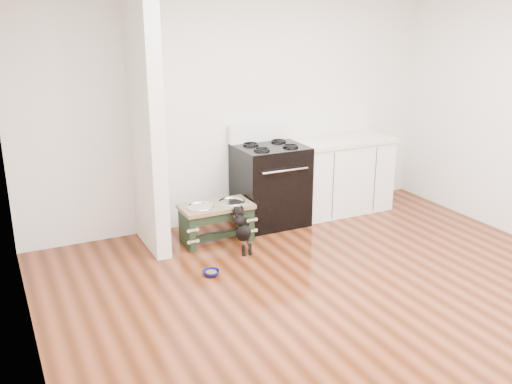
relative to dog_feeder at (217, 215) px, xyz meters
name	(u,v)px	position (x,y,z in m)	size (l,w,h in m)	color
ground	(363,310)	(0.53, -1.90, -0.30)	(5.00, 5.00, 0.00)	#401B0B
room_shell	(375,118)	(0.53, -1.90, 1.32)	(5.00, 5.00, 5.00)	silver
partition_wall	(146,120)	(-0.65, 0.20, 1.05)	(0.15, 0.80, 2.70)	silver
oven_range	(270,183)	(0.78, 0.26, 0.18)	(0.76, 0.69, 1.14)	black
cabinet_run	(340,175)	(1.76, 0.28, 0.16)	(1.24, 0.64, 0.91)	white
dog_feeder	(217,215)	(0.00, 0.00, 0.00)	(0.76, 0.41, 0.43)	black
puppy	(242,228)	(0.14, -0.35, -0.04)	(0.13, 0.39, 0.46)	black
floor_bowl	(211,273)	(-0.37, -0.74, -0.27)	(0.19, 0.19, 0.05)	navy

